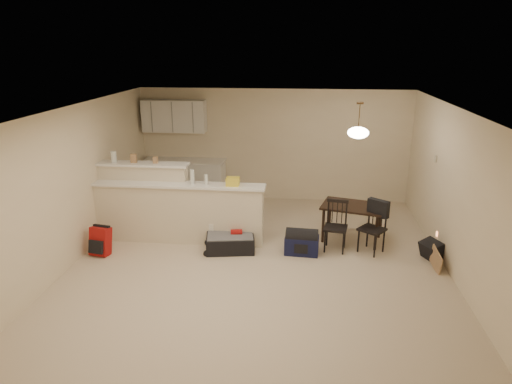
# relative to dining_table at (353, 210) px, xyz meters

# --- Properties ---
(room) EXTENTS (7.00, 7.02, 2.50)m
(room) POSITION_rel_dining_table_xyz_m (-1.59, -1.29, 0.66)
(room) COLOR beige
(room) RESTS_ON ground
(breakfast_bar) EXTENTS (3.08, 0.58, 1.39)m
(breakfast_bar) POSITION_rel_dining_table_xyz_m (-3.34, -0.31, 0.02)
(breakfast_bar) COLOR beige
(breakfast_bar) RESTS_ON ground
(upper_cabinets) EXTENTS (1.40, 0.34, 0.70)m
(upper_cabinets) POSITION_rel_dining_table_xyz_m (-3.79, 2.03, 1.31)
(upper_cabinets) COLOR white
(upper_cabinets) RESTS_ON room
(kitchen_counter) EXTENTS (1.80, 0.60, 0.90)m
(kitchen_counter) POSITION_rel_dining_table_xyz_m (-3.59, 1.90, -0.14)
(kitchen_counter) COLOR white
(kitchen_counter) RESTS_ON ground
(thermostat) EXTENTS (0.02, 0.12, 0.12)m
(thermostat) POSITION_rel_dining_table_xyz_m (1.40, 0.26, 0.91)
(thermostat) COLOR beige
(thermostat) RESTS_ON room
(jar) EXTENTS (0.10, 0.10, 0.20)m
(jar) POSITION_rel_dining_table_xyz_m (-4.30, -0.17, 0.90)
(jar) COLOR silver
(jar) RESTS_ON breakfast_bar
(cereal_box) EXTENTS (0.10, 0.07, 0.16)m
(cereal_box) POSITION_rel_dining_table_xyz_m (-3.93, -0.17, 0.88)
(cereal_box) COLOR #A57D55
(cereal_box) RESTS_ON breakfast_bar
(small_box) EXTENTS (0.08, 0.06, 0.12)m
(small_box) POSITION_rel_dining_table_xyz_m (-3.53, -0.17, 0.86)
(small_box) COLOR #A57D55
(small_box) RESTS_ON breakfast_bar
(bottle_a) EXTENTS (0.07, 0.07, 0.26)m
(bottle_a) POSITION_rel_dining_table_xyz_m (-2.82, -0.39, 0.63)
(bottle_a) COLOR silver
(bottle_a) RESTS_ON breakfast_bar
(bottle_b) EXTENTS (0.06, 0.06, 0.18)m
(bottle_b) POSITION_rel_dining_table_xyz_m (-2.58, -0.39, 0.59)
(bottle_b) COLOR silver
(bottle_b) RESTS_ON breakfast_bar
(bag_lump) EXTENTS (0.22, 0.18, 0.14)m
(bag_lump) POSITION_rel_dining_table_xyz_m (-2.11, -0.39, 0.57)
(bag_lump) COLOR #A57D55
(bag_lump) RESTS_ON breakfast_bar
(dining_table) EXTENTS (1.22, 0.96, 0.67)m
(dining_table) POSITION_rel_dining_table_xyz_m (0.00, 0.00, 0.00)
(dining_table) COLOR black
(dining_table) RESTS_ON ground
(pendant_lamp) EXTENTS (0.36, 0.36, 0.62)m
(pendant_lamp) POSITION_rel_dining_table_xyz_m (-0.00, -0.00, 1.40)
(pendant_lamp) COLOR brown
(pendant_lamp) RESTS_ON room
(dining_chair_near) EXTENTS (0.44, 0.42, 0.88)m
(dining_chair_near) POSITION_rel_dining_table_xyz_m (-0.32, -0.47, -0.15)
(dining_chair_near) COLOR black
(dining_chair_near) RESTS_ON ground
(dining_chair_far) EXTENTS (0.53, 0.53, 0.89)m
(dining_chair_far) POSITION_rel_dining_table_xyz_m (0.29, -0.49, -0.14)
(dining_chair_far) COLOR black
(dining_chair_far) RESTS_ON ground
(suitcase) EXTENTS (0.89, 0.66, 0.28)m
(suitcase) POSITION_rel_dining_table_xyz_m (-2.12, -0.68, -0.45)
(suitcase) COLOR black
(suitcase) RESTS_ON ground
(red_backpack) EXTENTS (0.35, 0.25, 0.48)m
(red_backpack) POSITION_rel_dining_table_xyz_m (-4.29, -1.06, -0.35)
(red_backpack) COLOR #A61412
(red_backpack) RESTS_ON ground
(navy_duffel) EXTENTS (0.59, 0.35, 0.31)m
(navy_duffel) POSITION_rel_dining_table_xyz_m (-0.89, -0.68, -0.43)
(navy_duffel) COLOR #13173D
(navy_duffel) RESTS_ON ground
(black_daypack) EXTENTS (0.38, 0.43, 0.31)m
(black_daypack) POSITION_rel_dining_table_xyz_m (1.26, -0.68, -0.43)
(black_daypack) COLOR black
(black_daypack) RESTS_ON ground
(cardboard_sheet) EXTENTS (0.06, 0.43, 0.33)m
(cardboard_sheet) POSITION_rel_dining_table_xyz_m (1.23, -1.05, -0.42)
(cardboard_sheet) COLOR #A57D55
(cardboard_sheet) RESTS_ON ground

